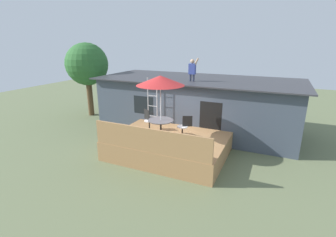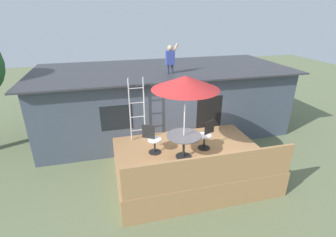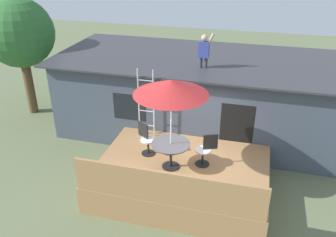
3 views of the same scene
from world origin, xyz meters
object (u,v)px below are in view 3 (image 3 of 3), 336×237
object	(u,v)px
patio_chair_left	(146,139)
backyard_tree	(19,34)
patio_umbrella	(171,87)
step_ladder	(146,104)
patio_chair_right	(206,150)
person_figure	(204,49)
patio_table	(171,149)

from	to	relation	value
patio_chair_left	backyard_tree	size ratio (longest dim) A/B	0.20
patio_umbrella	step_ladder	distance (m)	2.27
patio_chair_right	backyard_tree	world-z (taller)	backyard_tree
patio_umbrella	person_figure	bearing A→B (deg)	83.37
patio_umbrella	person_figure	distance (m)	2.85
patio_table	patio_chair_right	bearing A→B (deg)	23.01
patio_umbrella	step_ladder	bearing A→B (deg)	127.90
step_ladder	patio_chair_right	world-z (taller)	step_ladder
step_ladder	patio_table	bearing A→B (deg)	-52.10
person_figure	patio_chair_left	size ratio (longest dim) A/B	1.21
person_figure	backyard_tree	xyz separation A→B (m)	(-7.08, 0.66, -0.13)
person_figure	patio_chair_right	bearing A→B (deg)	-77.28
patio_umbrella	person_figure	xyz separation A→B (m)	(0.33, 2.82, 0.21)
patio_table	patio_umbrella	size ratio (longest dim) A/B	0.41
person_figure	backyard_tree	bearing A→B (deg)	174.66
person_figure	patio_chair_left	world-z (taller)	person_figure
backyard_tree	person_figure	bearing A→B (deg)	-5.34
step_ladder	patio_chair_right	size ratio (longest dim) A/B	2.39
person_figure	patio_chair_right	world-z (taller)	person_figure
patio_chair_left	person_figure	bearing A→B (deg)	93.71
patio_table	backyard_tree	bearing A→B (deg)	152.70
patio_umbrella	backyard_tree	bearing A→B (deg)	152.70
step_ladder	person_figure	xyz separation A→B (m)	(1.50, 1.32, 1.45)
patio_chair_left	patio_chair_right	bearing A→B (deg)	26.29
patio_table	backyard_tree	world-z (taller)	backyard_tree
patio_umbrella	step_ladder	world-z (taller)	patio_umbrella
person_figure	patio_chair_left	xyz separation A→B (m)	(-1.19, -2.31, -2.10)
patio_umbrella	patio_chair_left	bearing A→B (deg)	149.02
patio_chair_right	patio_chair_left	bearing A→B (deg)	-27.70
backyard_tree	patio_umbrella	bearing A→B (deg)	-27.30
patio_table	step_ladder	size ratio (longest dim) A/B	0.47
patio_table	backyard_tree	size ratio (longest dim) A/B	0.23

